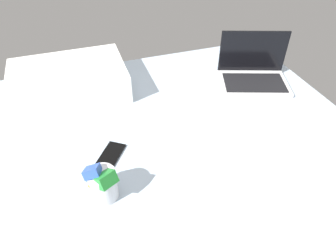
% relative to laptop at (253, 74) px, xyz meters
% --- Properties ---
extents(bed_mattress, '(1.80, 1.40, 0.18)m').
position_rel_laptop_xyz_m(bed_mattress, '(-0.64, -0.29, -0.13)').
color(bed_mattress, silver).
rests_on(bed_mattress, ground).
extents(laptop, '(0.39, 0.33, 0.23)m').
position_rel_laptop_xyz_m(laptop, '(0.00, 0.00, 0.00)').
color(laptop, silver).
rests_on(laptop, bed_mattress).
extents(snack_cup, '(0.11, 0.13, 0.15)m').
position_rel_laptop_xyz_m(snack_cup, '(-0.82, -0.47, 0.02)').
color(snack_cup, silver).
rests_on(snack_cup, bed_mattress).
extents(cell_phone, '(0.14, 0.15, 0.01)m').
position_rel_laptop_xyz_m(cell_phone, '(-0.77, -0.30, -0.04)').
color(cell_phone, black).
rests_on(cell_phone, bed_mattress).
extents(pillow, '(0.52, 0.36, 0.13)m').
position_rel_laptop_xyz_m(pillow, '(-0.87, 0.19, 0.02)').
color(pillow, white).
rests_on(pillow, bed_mattress).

